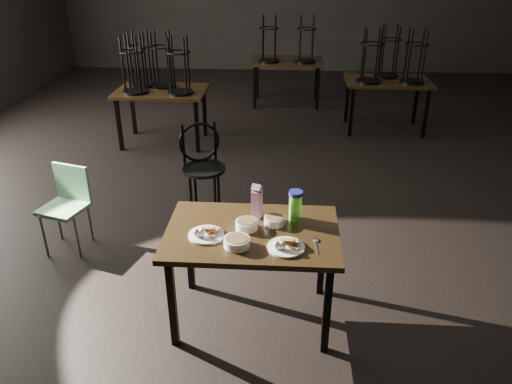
# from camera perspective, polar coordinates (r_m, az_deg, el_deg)

# --- Properties ---
(main_table) EXTENTS (1.20, 0.80, 0.75)m
(main_table) POSITION_cam_1_polar(r_m,az_deg,el_deg) (3.49, -0.44, -5.58)
(main_table) COLOR black
(main_table) RESTS_ON ground
(plate_left) EXTENTS (0.25, 0.25, 0.08)m
(plate_left) POSITION_cam_1_polar(r_m,az_deg,el_deg) (3.40, -5.77, -4.71)
(plate_left) COLOR white
(plate_left) RESTS_ON main_table
(plate_right) EXTENTS (0.25, 0.25, 0.08)m
(plate_right) POSITION_cam_1_polar(r_m,az_deg,el_deg) (3.26, 3.40, -6.13)
(plate_right) COLOR white
(plate_right) RESTS_ON main_table
(bowl_near) EXTENTS (0.15, 0.15, 0.06)m
(bowl_near) POSITION_cam_1_polar(r_m,az_deg,el_deg) (3.46, -1.10, -3.73)
(bowl_near) COLOR white
(bowl_near) RESTS_ON main_table
(bowl_far) EXTENTS (0.14, 0.14, 0.06)m
(bowl_far) POSITION_cam_1_polar(r_m,az_deg,el_deg) (3.52, 2.11, -3.24)
(bowl_far) COLOR white
(bowl_far) RESTS_ON main_table
(bowl_big) EXTENTS (0.17, 0.17, 0.06)m
(bowl_big) POSITION_cam_1_polar(r_m,az_deg,el_deg) (3.28, -2.21, -5.72)
(bowl_big) COLOR white
(bowl_big) RESTS_ON main_table
(juice_carton) EXTENTS (0.08, 0.08, 0.26)m
(juice_carton) POSITION_cam_1_polar(r_m,az_deg,el_deg) (3.56, 0.09, -1.17)
(juice_carton) COLOR #971B6D
(juice_carton) RESTS_ON main_table
(water_bottle) EXTENTS (0.11, 0.11, 0.22)m
(water_bottle) POSITION_cam_1_polar(r_m,az_deg,el_deg) (3.55, 4.52, -1.49)
(water_bottle) COLOR #74ED45
(water_bottle) RESTS_ON main_table
(spoon) EXTENTS (0.04, 0.19, 0.01)m
(spoon) POSITION_cam_1_polar(r_m,az_deg,el_deg) (3.36, 6.87, -5.62)
(spoon) COLOR silver
(spoon) RESTS_ON main_table
(bentwood_chair) EXTENTS (0.48, 0.48, 0.92)m
(bentwood_chair) POSITION_cam_1_polar(r_m,az_deg,el_deg) (5.08, -6.17, 3.53)
(bentwood_chair) COLOR black
(bentwood_chair) RESTS_ON ground
(school_chair) EXTENTS (0.44, 0.44, 0.77)m
(school_chair) POSITION_cam_1_polar(r_m,az_deg,el_deg) (4.77, -20.77, -0.89)
(school_chair) COLOR #6DA97B
(school_chair) RESTS_ON ground
(bg_table_left) EXTENTS (1.20, 0.80, 1.48)m
(bg_table_left) POSITION_cam_1_polar(r_m,az_deg,el_deg) (6.93, -11.07, 11.80)
(bg_table_left) COLOR black
(bg_table_left) RESTS_ON ground
(bg_table_right) EXTENTS (1.20, 0.80, 1.48)m
(bg_table_right) POSITION_cam_1_polar(r_m,az_deg,el_deg) (7.56, 14.89, 12.49)
(bg_table_right) COLOR black
(bg_table_right) RESTS_ON ground
(bg_table_far) EXTENTS (1.20, 0.80, 1.48)m
(bg_table_far) POSITION_cam_1_polar(r_m,az_deg,el_deg) (8.60, 3.58, 14.80)
(bg_table_far) COLOR black
(bg_table_far) RESTS_ON ground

